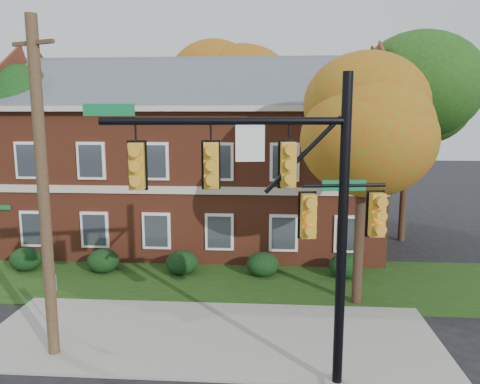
# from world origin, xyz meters

# --- Properties ---
(ground) EXTENTS (120.00, 120.00, 0.00)m
(ground) POSITION_xyz_m (0.00, 0.00, 0.00)
(ground) COLOR black
(ground) RESTS_ON ground
(sidewalk) EXTENTS (14.00, 5.00, 0.08)m
(sidewalk) POSITION_xyz_m (0.00, 1.00, 0.04)
(sidewalk) COLOR gray
(sidewalk) RESTS_ON ground
(grass_strip) EXTENTS (30.00, 6.00, 0.04)m
(grass_strip) POSITION_xyz_m (0.00, 6.00, 0.02)
(grass_strip) COLOR #193811
(grass_strip) RESTS_ON ground
(apartment_building) EXTENTS (18.80, 8.80, 9.74)m
(apartment_building) POSITION_xyz_m (-2.00, 11.95, 4.99)
(apartment_building) COLOR brown
(apartment_building) RESTS_ON ground
(hedge_far_left) EXTENTS (1.40, 1.26, 1.05)m
(hedge_far_left) POSITION_xyz_m (-9.00, 6.70, 0.53)
(hedge_far_left) COLOR black
(hedge_far_left) RESTS_ON ground
(hedge_left) EXTENTS (1.40, 1.26, 1.05)m
(hedge_left) POSITION_xyz_m (-5.50, 6.70, 0.53)
(hedge_left) COLOR black
(hedge_left) RESTS_ON ground
(hedge_center) EXTENTS (1.40, 1.26, 1.05)m
(hedge_center) POSITION_xyz_m (-2.00, 6.70, 0.53)
(hedge_center) COLOR black
(hedge_center) RESTS_ON ground
(hedge_right) EXTENTS (1.40, 1.26, 1.05)m
(hedge_right) POSITION_xyz_m (1.50, 6.70, 0.53)
(hedge_right) COLOR black
(hedge_right) RESTS_ON ground
(hedge_far_right) EXTENTS (1.40, 1.26, 1.05)m
(hedge_far_right) POSITION_xyz_m (5.00, 6.70, 0.53)
(hedge_far_right) COLOR black
(hedge_far_right) RESTS_ON ground
(tree_near_right) EXTENTS (4.50, 4.25, 8.58)m
(tree_near_right) POSITION_xyz_m (5.22, 3.87, 6.67)
(tree_near_right) COLOR black
(tree_near_right) RESTS_ON ground
(tree_left_rear) EXTENTS (5.40, 5.10, 8.88)m
(tree_left_rear) POSITION_xyz_m (-11.73, 10.84, 6.68)
(tree_left_rear) COLOR black
(tree_left_rear) RESTS_ON ground
(tree_right_rear) EXTENTS (6.30, 5.95, 10.62)m
(tree_right_rear) POSITION_xyz_m (9.31, 12.81, 8.12)
(tree_right_rear) COLOR black
(tree_right_rear) RESTS_ON ground
(tree_far_rear) EXTENTS (6.84, 6.46, 11.52)m
(tree_far_rear) POSITION_xyz_m (-0.66, 19.79, 8.84)
(tree_far_rear) COLOR black
(tree_far_rear) RESTS_ON ground
(traffic_signal) EXTENTS (6.96, 1.28, 7.83)m
(traffic_signal) POSITION_xyz_m (2.16, -1.72, 4.86)
(traffic_signal) COLOR gray
(traffic_signal) RESTS_ON ground
(utility_pole) EXTENTS (1.40, 0.65, 9.42)m
(utility_pole) POSITION_xyz_m (-4.37, -0.40, 4.78)
(utility_pole) COLOR #44311F
(utility_pole) RESTS_ON ground
(sign_post) EXTENTS (0.28, 0.08, 1.95)m
(sign_post) POSITION_xyz_m (-4.96, 0.90, 1.32)
(sign_post) COLOR slate
(sign_post) RESTS_ON ground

